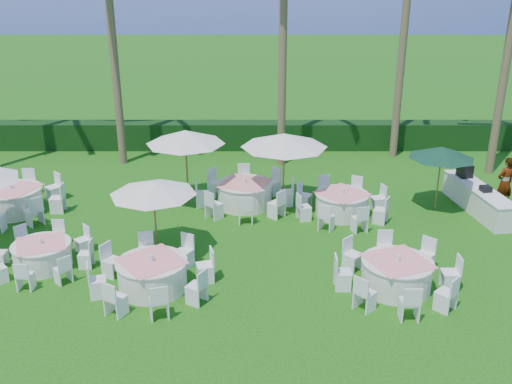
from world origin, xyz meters
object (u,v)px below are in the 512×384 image
(banquet_table_b, at_px, (152,274))
(umbrella_d, at_px, (284,140))
(banquet_table_d, at_px, (13,200))
(banquet_table_f, at_px, (341,203))
(umbrella_green, at_px, (442,152))
(banquet_table_e, at_px, (245,194))
(staff_person, at_px, (505,183))
(umbrella_c, at_px, (185,137))
(buffet_table, at_px, (477,198))
(banquet_table_a, at_px, (42,254))
(umbrella_b, at_px, (153,188))
(banquet_table_c, at_px, (396,274))

(banquet_table_b, relative_size, umbrella_d, 1.09)
(banquet_table_d, height_order, banquet_table_f, banquet_table_d)
(banquet_table_f, bearing_deg, umbrella_green, 8.66)
(banquet_table_e, relative_size, staff_person, 1.86)
(umbrella_c, relative_size, buffet_table, 0.71)
(banquet_table_a, height_order, umbrella_b, umbrella_b)
(banquet_table_f, bearing_deg, staff_person, 6.52)
(banquet_table_a, xyz_separation_m, umbrella_b, (3.01, 0.71, 1.68))
(banquet_table_c, relative_size, umbrella_c, 1.19)
(banquet_table_b, bearing_deg, banquet_table_f, 40.60)
(banquet_table_b, relative_size, umbrella_b, 1.30)
(banquet_table_d, relative_size, umbrella_d, 1.18)
(umbrella_d, relative_size, umbrella_green, 1.30)
(banquet_table_a, distance_m, staff_person, 14.84)
(umbrella_c, bearing_deg, umbrella_green, -2.99)
(banquet_table_d, xyz_separation_m, buffet_table, (15.56, 0.17, 0.01))
(banquet_table_c, bearing_deg, banquet_table_f, 99.04)
(banquet_table_d, bearing_deg, banquet_table_a, -58.64)
(banquet_table_e, bearing_deg, buffet_table, -3.08)
(banquet_table_b, distance_m, banquet_table_c, 6.20)
(banquet_table_c, height_order, banquet_table_f, banquet_table_c)
(banquet_table_e, relative_size, umbrella_c, 1.26)
(umbrella_green, height_order, staff_person, umbrella_green)
(umbrella_d, height_order, buffet_table, umbrella_d)
(banquet_table_b, height_order, banquet_table_d, banquet_table_d)
(banquet_table_f, bearing_deg, banquet_table_b, -139.40)
(umbrella_d, bearing_deg, banquet_table_e, 174.38)
(banquet_table_f, relative_size, umbrella_d, 1.07)
(buffet_table, bearing_deg, umbrella_c, 176.74)
(banquet_table_b, xyz_separation_m, buffet_table, (10.08, 5.06, 0.04))
(banquet_table_c, distance_m, banquet_table_e, 6.76)
(banquet_table_f, relative_size, umbrella_c, 1.15)
(umbrella_c, xyz_separation_m, staff_person, (10.76, -0.30, -1.51))
(banquet_table_e, xyz_separation_m, umbrella_green, (6.49, -0.30, 1.57))
(banquet_table_b, relative_size, banquet_table_f, 1.02)
(umbrella_green, distance_m, staff_person, 2.57)
(banquet_table_c, bearing_deg, banquet_table_e, 125.84)
(banquet_table_a, relative_size, banquet_table_c, 0.88)
(banquet_table_b, height_order, buffet_table, buffet_table)
(umbrella_d, distance_m, buffet_table, 6.81)
(umbrella_b, relative_size, buffet_table, 0.65)
(banquet_table_e, relative_size, banquet_table_f, 1.09)
(banquet_table_a, distance_m, banquet_table_b, 3.41)
(banquet_table_c, xyz_separation_m, buffet_table, (3.88, 5.06, 0.04))
(banquet_table_e, relative_size, umbrella_b, 1.39)
(umbrella_green, relative_size, buffet_table, 0.59)
(banquet_table_d, bearing_deg, banquet_table_c, -22.71)
(banquet_table_c, height_order, umbrella_b, umbrella_b)
(banquet_table_a, relative_size, banquet_table_b, 0.88)
(banquet_table_e, relative_size, umbrella_green, 1.52)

